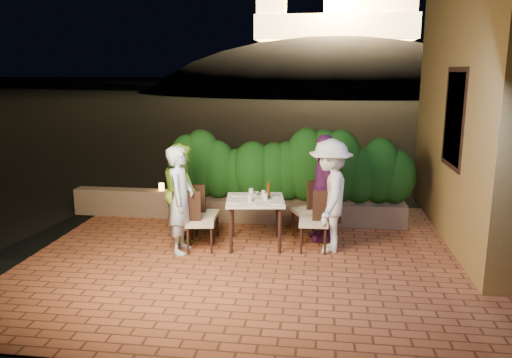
% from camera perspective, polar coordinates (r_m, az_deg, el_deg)
% --- Properties ---
extents(ground, '(400.00, 400.00, 0.00)m').
position_cam_1_polar(ground, '(7.13, 0.75, -10.29)').
color(ground, black).
rests_on(ground, ground).
extents(terrace_floor, '(7.00, 6.00, 0.15)m').
position_cam_1_polar(terrace_floor, '(7.62, 1.20, -9.24)').
color(terrace_floor, brown).
rests_on(terrace_floor, ground).
extents(building_wall, '(1.60, 5.00, 5.00)m').
position_cam_1_polar(building_wall, '(9.00, 26.27, 9.65)').
color(building_wall, olive).
rests_on(building_wall, ground).
extents(window_pane, '(0.08, 1.00, 1.40)m').
position_cam_1_polar(window_pane, '(8.33, 21.90, 6.45)').
color(window_pane, black).
rests_on(window_pane, building_wall).
extents(window_frame, '(0.06, 1.15, 1.55)m').
position_cam_1_polar(window_frame, '(8.32, 21.83, 6.46)').
color(window_frame, black).
rests_on(window_frame, building_wall).
extents(planter, '(4.20, 0.55, 0.40)m').
position_cam_1_polar(planter, '(9.21, 3.71, -3.61)').
color(planter, brown).
rests_on(planter, ground).
extents(hedge, '(4.00, 0.70, 1.10)m').
position_cam_1_polar(hedge, '(9.04, 3.78, 0.97)').
color(hedge, '#123E11').
rests_on(hedge, planter).
extents(parapet, '(2.20, 0.30, 0.50)m').
position_cam_1_polar(parapet, '(9.85, -13.98, -2.60)').
color(parapet, brown).
rests_on(parapet, ground).
extents(hill, '(52.00, 40.00, 22.00)m').
position_cam_1_polar(hill, '(66.89, 8.69, 6.38)').
color(hill, black).
rests_on(hill, ground).
extents(fortress, '(26.00, 8.00, 8.00)m').
position_cam_1_polar(fortress, '(67.01, 9.12, 18.81)').
color(fortress, '#FFCC7A').
rests_on(fortress, hill).
extents(dining_table, '(1.01, 1.01, 0.75)m').
position_cam_1_polar(dining_table, '(7.92, -0.10, -4.93)').
color(dining_table, white).
rests_on(dining_table, ground).
extents(plate_nw, '(0.21, 0.21, 0.01)m').
position_cam_1_polar(plate_nw, '(7.64, -2.41, -2.62)').
color(plate_nw, white).
rests_on(plate_nw, dining_table).
extents(plate_sw, '(0.23, 0.23, 0.01)m').
position_cam_1_polar(plate_sw, '(8.06, -2.02, -1.81)').
color(plate_sw, white).
rests_on(plate_sw, dining_table).
extents(plate_ne, '(0.21, 0.21, 0.01)m').
position_cam_1_polar(plate_ne, '(7.58, 2.32, -2.74)').
color(plate_ne, white).
rests_on(plate_ne, dining_table).
extents(plate_se, '(0.20, 0.20, 0.01)m').
position_cam_1_polar(plate_se, '(8.00, 2.03, -1.93)').
color(plate_se, white).
rests_on(plate_se, dining_table).
extents(plate_centre, '(0.22, 0.22, 0.01)m').
position_cam_1_polar(plate_centre, '(7.84, -0.25, -2.22)').
color(plate_centre, white).
rests_on(plate_centre, dining_table).
extents(plate_front, '(0.20, 0.20, 0.01)m').
position_cam_1_polar(plate_front, '(7.48, 0.41, -2.94)').
color(plate_front, white).
rests_on(plate_front, dining_table).
extents(glass_nw, '(0.07, 0.07, 0.12)m').
position_cam_1_polar(glass_nw, '(7.65, -0.70, -2.19)').
color(glass_nw, silver).
rests_on(glass_nw, dining_table).
extents(glass_sw, '(0.07, 0.07, 0.12)m').
position_cam_1_polar(glass_sw, '(8.01, -0.56, -1.50)').
color(glass_sw, silver).
rests_on(glass_sw, dining_table).
extents(glass_ne, '(0.06, 0.06, 0.11)m').
position_cam_1_polar(glass_ne, '(7.74, 1.10, -2.04)').
color(glass_ne, silver).
rests_on(glass_ne, dining_table).
extents(glass_se, '(0.06, 0.06, 0.11)m').
position_cam_1_polar(glass_se, '(7.93, 0.89, -1.68)').
color(glass_se, silver).
rests_on(glass_se, dining_table).
extents(beer_bottle, '(0.06, 0.06, 0.29)m').
position_cam_1_polar(beer_bottle, '(7.83, 1.44, -1.17)').
color(beer_bottle, '#462C0B').
rests_on(beer_bottle, dining_table).
extents(bowl, '(0.21, 0.21, 0.04)m').
position_cam_1_polar(bowl, '(8.07, -0.35, -1.67)').
color(bowl, white).
rests_on(bowl, dining_table).
extents(chair_left_front, '(0.50, 0.50, 0.93)m').
position_cam_1_polar(chair_left_front, '(7.71, -6.43, -4.79)').
color(chair_left_front, black).
rests_on(chair_left_front, ground).
extents(chair_left_back, '(0.44, 0.44, 0.93)m').
position_cam_1_polar(chair_left_back, '(8.15, -5.91, -3.84)').
color(chair_left_back, black).
rests_on(chair_left_back, ground).
extents(chair_right_front, '(0.45, 0.45, 0.95)m').
position_cam_1_polar(chair_right_front, '(7.69, 6.59, -4.78)').
color(chair_right_front, black).
rests_on(chair_right_front, ground).
extents(chair_right_back, '(0.61, 0.61, 0.98)m').
position_cam_1_polar(chair_right_back, '(8.22, 5.98, -3.53)').
color(chair_right_back, black).
rests_on(chair_right_back, ground).
extents(diner_blue, '(0.41, 0.61, 1.63)m').
position_cam_1_polar(diner_blue, '(7.59, -8.64, -2.39)').
color(diner_blue, silver).
rests_on(diner_blue, ground).
extents(diner_green, '(0.88, 0.96, 1.59)m').
position_cam_1_polar(diner_green, '(8.18, -8.38, -1.43)').
color(diner_green, '#90D141').
rests_on(diner_green, ground).
extents(diner_white, '(0.72, 1.16, 1.73)m').
position_cam_1_polar(diner_white, '(7.63, 8.44, -1.92)').
color(diner_white, white).
rests_on(diner_white, ground).
extents(diner_purple, '(0.64, 1.09, 1.74)m').
position_cam_1_polar(diner_purple, '(8.12, 7.77, -0.99)').
color(diner_purple, '#5D2266').
rests_on(diner_purple, ground).
extents(parapet_lamp, '(0.10, 0.10, 0.14)m').
position_cam_1_polar(parapet_lamp, '(9.58, -10.75, -0.90)').
color(parapet_lamp, orange).
rests_on(parapet_lamp, parapet).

